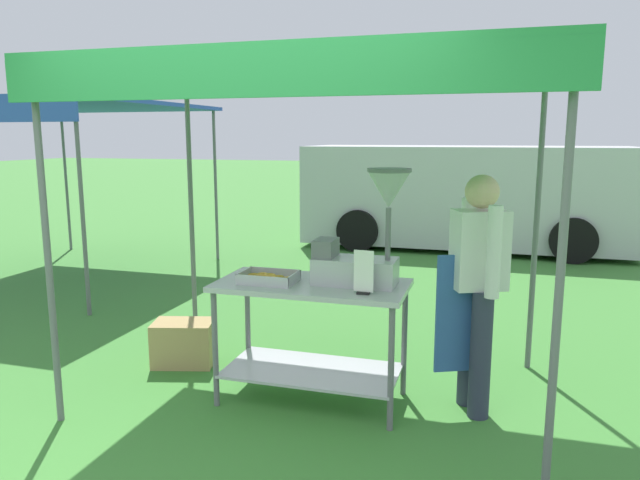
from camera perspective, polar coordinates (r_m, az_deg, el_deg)
The scene contains 10 objects.
ground_plane at distance 8.80m, azimuth 7.20°, elevation -2.20°, with size 70.00×70.00×0.00m, color #3D7F33.
stall_canopy at distance 4.04m, azimuth -0.43°, elevation 15.55°, with size 3.20×2.04×2.33m.
donut_cart at distance 4.12m, azimuth -0.80°, elevation -7.42°, with size 1.32×0.66×0.86m.
donut_tray at distance 4.07m, azimuth -5.02°, elevation -3.75°, with size 0.38×0.26×0.07m.
donut_fryer at distance 3.94m, azimuth 4.46°, elevation 0.14°, with size 0.64×0.29×0.79m.
menu_sign at distance 3.75m, azimuth 4.25°, elevation -3.43°, with size 0.13×0.05×0.28m.
vendor at distance 4.02m, azimuth 15.00°, elevation -3.94°, with size 0.46×0.52×1.61m.
supply_crate at distance 5.01m, azimuth -13.09°, elevation -9.72°, with size 0.55×0.43×0.36m.
van_silver at distance 10.22m, azimuth 13.80°, elevation 4.28°, with size 5.24×2.10×1.69m.
neighbour_tent at distance 8.39m, azimuth -23.66°, elevation 11.62°, with size 2.88×3.20×2.27m.
Camera 1 is at (1.38, -2.49, 1.85)m, focal length 32.96 mm.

